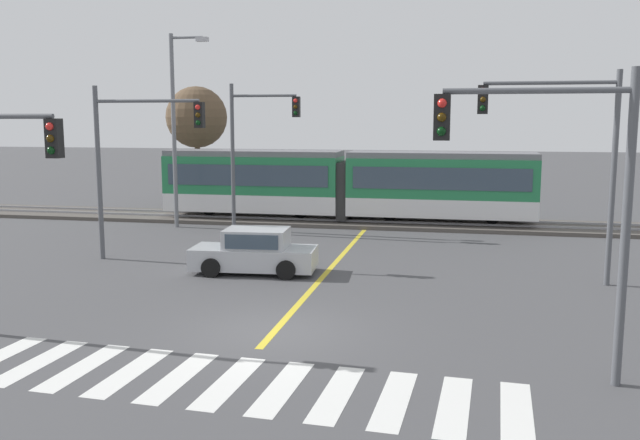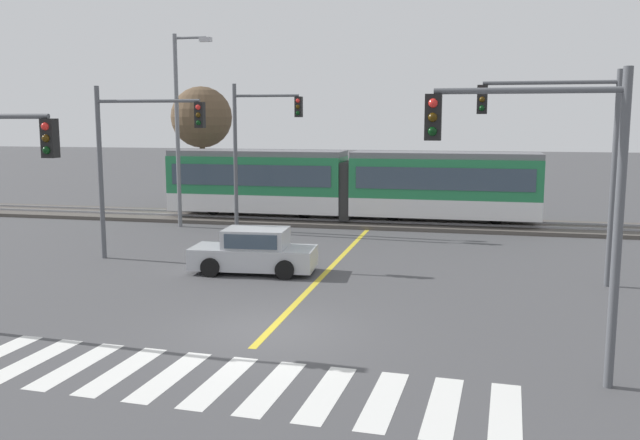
% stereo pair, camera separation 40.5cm
% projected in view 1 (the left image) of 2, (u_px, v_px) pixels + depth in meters
% --- Properties ---
extents(ground_plane, '(200.00, 200.00, 0.00)m').
position_uv_depth(ground_plane, '(274.00, 332.00, 16.66)').
color(ground_plane, '#474749').
extents(track_bed, '(120.00, 4.00, 0.18)m').
position_uv_depth(track_bed, '(370.00, 222.00, 33.90)').
color(track_bed, '#4C4742').
rests_on(track_bed, ground).
extents(rail_near, '(120.00, 0.08, 0.10)m').
position_uv_depth(rail_near, '(368.00, 221.00, 33.19)').
color(rail_near, '#939399').
rests_on(rail_near, track_bed).
extents(rail_far, '(120.00, 0.08, 0.10)m').
position_uv_depth(rail_far, '(372.00, 217.00, 34.58)').
color(rail_far, '#939399').
rests_on(rail_far, track_bed).
extents(light_rail_tram, '(18.50, 2.64, 3.43)m').
position_uv_depth(light_rail_tram, '(345.00, 183.00, 33.87)').
color(light_rail_tram, silver).
rests_on(light_rail_tram, track_bed).
extents(crosswalk_stripe_1, '(0.70, 2.83, 0.01)m').
position_uv_depth(crosswalk_stripe_1, '(39.00, 362.00, 14.55)').
color(crosswalk_stripe_1, silver).
rests_on(crosswalk_stripe_1, ground).
extents(crosswalk_stripe_2, '(0.70, 2.83, 0.01)m').
position_uv_depth(crosswalk_stripe_2, '(83.00, 367.00, 14.28)').
color(crosswalk_stripe_2, silver).
rests_on(crosswalk_stripe_2, ground).
extents(crosswalk_stripe_3, '(0.70, 2.83, 0.01)m').
position_uv_depth(crosswalk_stripe_3, '(130.00, 372.00, 14.00)').
color(crosswalk_stripe_3, silver).
rests_on(crosswalk_stripe_3, ground).
extents(crosswalk_stripe_4, '(0.70, 2.83, 0.01)m').
position_uv_depth(crosswalk_stripe_4, '(179.00, 377.00, 13.72)').
color(crosswalk_stripe_4, silver).
rests_on(crosswalk_stripe_4, ground).
extents(crosswalk_stripe_5, '(0.70, 2.83, 0.01)m').
position_uv_depth(crosswalk_stripe_5, '(229.00, 382.00, 13.45)').
color(crosswalk_stripe_5, silver).
rests_on(crosswalk_stripe_5, ground).
extents(crosswalk_stripe_6, '(0.70, 2.83, 0.01)m').
position_uv_depth(crosswalk_stripe_6, '(282.00, 388.00, 13.17)').
color(crosswalk_stripe_6, silver).
rests_on(crosswalk_stripe_6, ground).
extents(crosswalk_stripe_7, '(0.70, 2.83, 0.01)m').
position_uv_depth(crosswalk_stripe_7, '(337.00, 393.00, 12.89)').
color(crosswalk_stripe_7, silver).
rests_on(crosswalk_stripe_7, ground).
extents(crosswalk_stripe_8, '(0.70, 2.83, 0.01)m').
position_uv_depth(crosswalk_stripe_8, '(394.00, 399.00, 12.61)').
color(crosswalk_stripe_8, silver).
rests_on(crosswalk_stripe_8, ground).
extents(crosswalk_stripe_9, '(0.70, 2.83, 0.01)m').
position_uv_depth(crosswalk_stripe_9, '(454.00, 406.00, 12.34)').
color(crosswalk_stripe_9, silver).
rests_on(crosswalk_stripe_9, ground).
extents(crosswalk_stripe_10, '(0.70, 2.83, 0.01)m').
position_uv_depth(crosswalk_stripe_10, '(517.00, 412.00, 12.06)').
color(crosswalk_stripe_10, silver).
rests_on(crosswalk_stripe_10, ground).
extents(lane_centre_line, '(0.20, 17.14, 0.01)m').
position_uv_depth(lane_centre_line, '(330.00, 269.00, 23.68)').
color(lane_centre_line, gold).
rests_on(lane_centre_line, ground).
extents(sedan_crossing, '(4.31, 2.15, 1.52)m').
position_uv_depth(sedan_crossing, '(254.00, 252.00, 22.99)').
color(sedan_crossing, '#B7BABF').
rests_on(sedan_crossing, ground).
extents(traffic_light_mid_left, '(4.25, 0.38, 6.39)m').
position_uv_depth(traffic_light_mid_left, '(133.00, 147.00, 24.50)').
color(traffic_light_mid_left, '#515459').
rests_on(traffic_light_mid_left, ground).
extents(traffic_light_near_right, '(3.75, 0.38, 6.14)m').
position_uv_depth(traffic_light_near_right, '(560.00, 178.00, 12.96)').
color(traffic_light_near_right, '#515459').
rests_on(traffic_light_near_right, ground).
extents(traffic_light_far_left, '(3.25, 0.38, 6.77)m').
position_uv_depth(traffic_light_far_left, '(253.00, 138.00, 30.52)').
color(traffic_light_far_left, '#515459').
rests_on(traffic_light_far_left, ground).
extents(traffic_light_mid_right, '(4.25, 0.38, 6.68)m').
position_uv_depth(traffic_light_mid_right, '(568.00, 143.00, 20.97)').
color(traffic_light_mid_right, '#515459').
rests_on(traffic_light_mid_right, ground).
extents(street_lamp_west, '(1.93, 0.28, 9.15)m').
position_uv_depth(street_lamp_west, '(177.00, 121.00, 32.11)').
color(street_lamp_west, slate).
rests_on(street_lamp_west, ground).
extents(bare_tree_far_west, '(3.61, 3.61, 7.12)m').
position_uv_depth(bare_tree_far_west, '(197.00, 118.00, 39.95)').
color(bare_tree_far_west, brown).
rests_on(bare_tree_far_west, ground).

